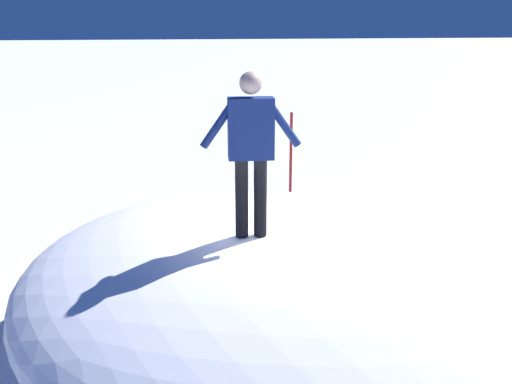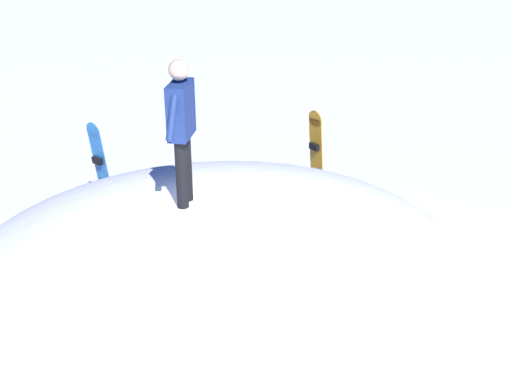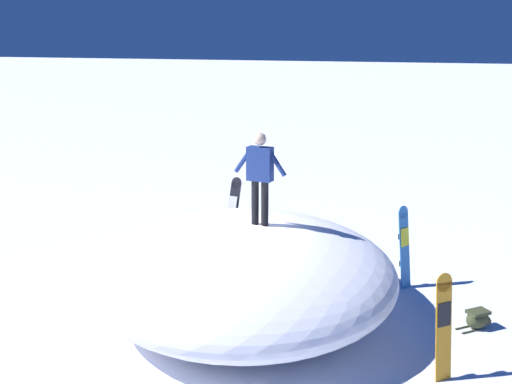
% 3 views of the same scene
% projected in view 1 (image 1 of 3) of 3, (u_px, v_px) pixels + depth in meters
% --- Properties ---
extents(ground, '(240.00, 240.00, 0.00)m').
position_uv_depth(ground, '(302.00, 334.00, 7.51)').
color(ground, white).
extents(snow_mound, '(7.78, 8.12, 1.65)m').
position_uv_depth(snow_mound, '(263.00, 289.00, 6.91)').
color(snow_mound, white).
rests_on(snow_mound, ground).
extents(snowboarder_standing, '(1.06, 0.25, 1.76)m').
position_uv_depth(snowboarder_standing, '(251.00, 143.00, 6.02)').
color(snowboarder_standing, black).
rests_on(snowboarder_standing, snow_mound).
extents(trail_marker_pole, '(0.10, 0.10, 2.09)m').
position_uv_depth(trail_marker_pole, '(291.00, 160.00, 12.18)').
color(trail_marker_pole, '#A51E19').
rests_on(trail_marker_pole, ground).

